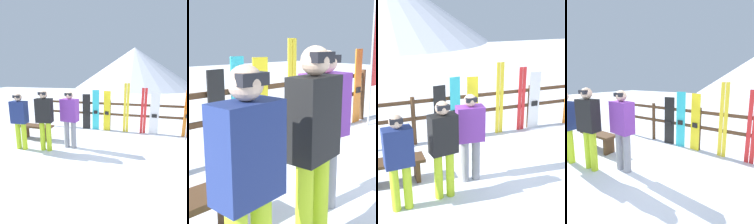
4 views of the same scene
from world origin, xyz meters
TOP-DOWN VIEW (x-y plane):
  - ground_plane at (0.00, 0.00)m, footprint 40.00×40.00m
  - mountain_backdrop at (0.00, 24.08)m, footprint 18.00×18.00m
  - fence at (-0.00, 2.08)m, footprint 6.08×0.10m
  - bench at (-2.15, 0.54)m, footprint 1.11×0.36m
  - person_black at (-1.41, -0.17)m, footprint 0.47×0.30m
  - person_navy at (-2.13, -0.26)m, footprint 0.45×0.27m
  - person_purple at (-0.82, 0.19)m, footprint 0.50×0.31m
  - snowboard_black_stripe at (-0.89, 2.02)m, footprint 0.30×0.09m
  - snowboard_cyan at (-0.52, 2.02)m, footprint 0.25×0.08m
  - snowboard_yellow at (-0.09, 2.02)m, footprint 0.26×0.09m
  - ski_pair_yellow at (0.62, 2.02)m, footprint 0.20×0.02m
  - ski_pair_red at (1.23, 2.02)m, footprint 0.19×0.02m
  - snowboard_white at (1.60, 2.02)m, footprint 0.31×0.07m

SIDE VIEW (x-z plane):
  - ground_plane at x=0.00m, z-range 0.00..0.00m
  - bench at x=-2.15m, z-range 0.10..0.57m
  - snowboard_black_stripe at x=-0.89m, z-range 0.00..1.36m
  - fence at x=0.00m, z-range 0.12..1.25m
  - snowboard_white at x=1.60m, z-range 0.00..1.49m
  - snowboard_yellow at x=-0.09m, z-range 0.00..1.50m
  - snowboard_cyan at x=-0.52m, z-range 0.00..1.52m
  - ski_pair_red at x=1.23m, z-range 0.00..1.64m
  - ski_pair_yellow at x=0.62m, z-range 0.00..1.79m
  - person_navy at x=-2.13m, z-range 0.12..1.72m
  - person_purple at x=-0.82m, z-range 0.12..1.77m
  - person_black at x=-1.41m, z-range 0.14..1.83m
  - mountain_backdrop at x=0.00m, z-range 0.00..6.00m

